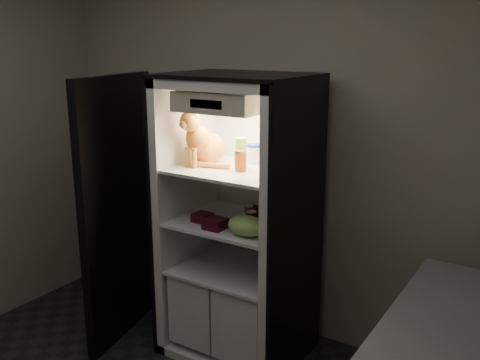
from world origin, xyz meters
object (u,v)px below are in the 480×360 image
(cream_carton, at_px, (267,171))
(mayo_tub, at_px, (254,154))
(pepper_jar, at_px, (273,157))
(berry_box_right, at_px, (215,224))
(tabby_cat, at_px, (203,142))
(berry_box_left, at_px, (202,217))
(salsa_jar, at_px, (240,161))
(soda_can_b, at_px, (270,218))
(grape_bag, at_px, (247,226))
(soda_can_c, at_px, (251,221))
(condiment_jar, at_px, (249,212))
(refrigerator, at_px, (240,239))
(soda_can_a, at_px, (258,212))
(parmesan_shaker, at_px, (241,153))

(cream_carton, bearing_deg, mayo_tub, 131.32)
(pepper_jar, height_order, berry_box_right, pepper_jar)
(tabby_cat, relative_size, berry_box_right, 3.12)
(tabby_cat, height_order, berry_box_left, tabby_cat)
(salsa_jar, relative_size, soda_can_b, 0.95)
(grape_bag, bearing_deg, pepper_jar, 77.74)
(soda_can_c, bearing_deg, condiment_jar, 124.21)
(salsa_jar, relative_size, soda_can_c, 1.08)
(refrigerator, bearing_deg, cream_carton, -33.61)
(cream_carton, xyz_separation_m, soda_can_a, (-0.19, 0.22, -0.34))
(tabby_cat, relative_size, berry_box_left, 3.57)
(soda_can_c, xyz_separation_m, berry_box_right, (-0.20, -0.10, -0.03))
(soda_can_c, xyz_separation_m, condiment_jar, (-0.12, 0.18, -0.01))
(berry_box_left, relative_size, berry_box_right, 0.87)
(soda_can_c, relative_size, berry_box_left, 1.09)
(soda_can_b, relative_size, berry_box_right, 1.08)
(condiment_jar, relative_size, grape_bag, 0.37)
(condiment_jar, distance_m, berry_box_left, 0.31)
(tabby_cat, height_order, condiment_jar, tabby_cat)
(mayo_tub, relative_size, salsa_jar, 0.99)
(soda_can_a, bearing_deg, berry_box_left, -147.23)
(parmesan_shaker, relative_size, berry_box_left, 1.74)
(soda_can_a, bearing_deg, berry_box_right, -120.69)
(mayo_tub, xyz_separation_m, soda_can_a, (0.10, -0.11, -0.35))
(grape_bag, bearing_deg, berry_box_right, -179.25)
(tabby_cat, xyz_separation_m, mayo_tub, (0.26, 0.20, -0.08))
(pepper_jar, xyz_separation_m, soda_can_b, (0.00, -0.04, -0.38))
(pepper_jar, relative_size, condiment_jar, 2.13)
(berry_box_right, bearing_deg, refrigerator, 85.03)
(salsa_jar, distance_m, soda_can_b, 0.39)
(soda_can_c, bearing_deg, cream_carton, -22.50)
(pepper_jar, distance_m, soda_can_a, 0.40)
(parmesan_shaker, relative_size, mayo_tub, 1.49)
(condiment_jar, height_order, berry_box_right, condiment_jar)
(cream_carton, bearing_deg, tabby_cat, 167.25)
(cream_carton, xyz_separation_m, grape_bag, (-0.11, -0.04, -0.34))
(soda_can_b, xyz_separation_m, berry_box_right, (-0.28, -0.19, -0.04))
(tabby_cat, bearing_deg, condiment_jar, 32.68)
(condiment_jar, bearing_deg, salsa_jar, -81.19)
(condiment_jar, bearing_deg, tabby_cat, -156.48)
(refrigerator, height_order, parmesan_shaker, refrigerator)
(soda_can_a, distance_m, berry_box_left, 0.36)
(parmesan_shaker, xyz_separation_m, soda_can_b, (0.23, -0.03, -0.38))
(salsa_jar, xyz_separation_m, pepper_jar, (0.18, 0.08, 0.03))
(condiment_jar, bearing_deg, cream_carton, -42.11)
(refrigerator, bearing_deg, salsa_jar, -56.99)
(berry_box_right, bearing_deg, condiment_jar, 75.72)
(parmesan_shaker, bearing_deg, salsa_jar, -59.05)
(soda_can_a, bearing_deg, condiment_jar, 162.77)
(refrigerator, distance_m, parmesan_shaker, 0.60)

